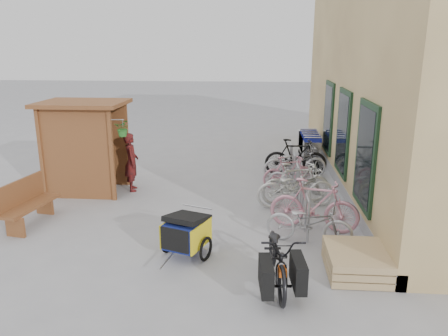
# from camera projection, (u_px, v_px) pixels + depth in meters

# --- Properties ---
(ground) EXTENTS (80.00, 80.00, 0.00)m
(ground) POSITION_uv_depth(u_px,v_px,m) (194.00, 233.00, 9.08)
(ground) COLOR #99999C
(kiosk) EXTENTS (2.49, 1.65, 2.40)m
(kiosk) POSITION_uv_depth(u_px,v_px,m) (82.00, 134.00, 11.28)
(kiosk) COLOR brown
(kiosk) RESTS_ON ground
(bike_rack) EXTENTS (0.05, 5.35, 0.86)m
(bike_rack) POSITION_uv_depth(u_px,v_px,m) (297.00, 178.00, 11.07)
(bike_rack) COLOR #A5A8AD
(bike_rack) RESTS_ON ground
(pallet_stack) EXTENTS (1.00, 1.20, 0.40)m
(pallet_stack) POSITION_uv_depth(u_px,v_px,m) (356.00, 261.00, 7.46)
(pallet_stack) COLOR tan
(pallet_stack) RESTS_ON ground
(bench) EXTENTS (0.73, 1.63, 1.00)m
(bench) POSITION_uv_depth(u_px,v_px,m) (26.00, 202.00, 9.39)
(bench) COLOR brown
(bench) RESTS_ON ground
(shopping_carts) EXTENTS (0.57, 2.27, 1.03)m
(shopping_carts) POSITION_uv_depth(u_px,v_px,m) (309.00, 143.00, 14.76)
(shopping_carts) COLOR silver
(shopping_carts) RESTS_ON ground
(child_trailer) EXTENTS (0.96, 1.47, 0.86)m
(child_trailer) POSITION_uv_depth(u_px,v_px,m) (186.00, 232.00, 8.00)
(child_trailer) COLOR navy
(child_trailer) RESTS_ON ground
(cargo_bike) EXTENTS (0.82, 1.94, 0.99)m
(cargo_bike) POSITION_uv_depth(u_px,v_px,m) (278.00, 257.00, 6.99)
(cargo_bike) COLOR black
(cargo_bike) RESTS_ON ground
(person_kiosk) EXTENTS (0.52, 0.65, 1.56)m
(person_kiosk) POSITION_uv_depth(u_px,v_px,m) (131.00, 162.00, 11.59)
(person_kiosk) COLOR maroon
(person_kiosk) RESTS_ON ground
(bike_0) EXTENTS (1.79, 0.99, 0.89)m
(bike_0) POSITION_uv_depth(u_px,v_px,m) (309.00, 222.00, 8.49)
(bike_0) COLOR #A0A0A4
(bike_0) RESTS_ON ground
(bike_1) EXTENTS (1.94, 0.97, 1.12)m
(bike_1) POSITION_uv_depth(u_px,v_px,m) (314.00, 205.00, 9.09)
(bike_1) COLOR pink
(bike_1) RESTS_ON ground
(bike_2) EXTENTS (1.98, 1.00, 0.99)m
(bike_2) POSITION_uv_depth(u_px,v_px,m) (296.00, 187.00, 10.43)
(bike_2) COLOR silver
(bike_2) RESTS_ON ground
(bike_3) EXTENTS (1.81, 0.96, 1.05)m
(bike_3) POSITION_uv_depth(u_px,v_px,m) (295.00, 183.00, 10.66)
(bike_3) COLOR silver
(bike_3) RESTS_ON ground
(bike_4) EXTENTS (1.67, 0.89, 0.83)m
(bike_4) POSITION_uv_depth(u_px,v_px,m) (298.00, 178.00, 11.47)
(bike_4) COLOR #A0A0A4
(bike_4) RESTS_ON ground
(bike_5) EXTENTS (1.52, 0.85, 0.88)m
(bike_5) POSITION_uv_depth(u_px,v_px,m) (288.00, 172.00, 11.90)
(bike_5) COLOR pink
(bike_5) RESTS_ON ground
(bike_6) EXTENTS (1.94, 1.00, 0.97)m
(bike_6) POSITION_uv_depth(u_px,v_px,m) (295.00, 163.00, 12.66)
(bike_6) COLOR #A0A0A4
(bike_6) RESTS_ON ground
(bike_7) EXTENTS (1.84, 0.53, 1.11)m
(bike_7) POSITION_uv_depth(u_px,v_px,m) (296.00, 157.00, 13.03)
(bike_7) COLOR black
(bike_7) RESTS_ON ground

